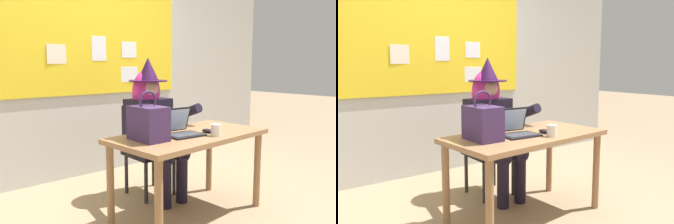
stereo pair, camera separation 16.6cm
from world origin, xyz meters
TOP-DOWN VIEW (x-y plane):
  - ground_plane at (0.00, 0.00)m, footprint 24.00×24.00m
  - wall_back_bulletin at (0.00, 1.71)m, footprint 6.04×1.82m
  - desk_main at (0.06, 0.08)m, footprint 1.38×0.77m
  - chair_at_desk at (0.11, 0.78)m, footprint 0.43×0.43m
  - person_costumed at (0.11, 0.66)m, footprint 0.60×0.65m
  - laptop at (-0.04, 0.09)m, footprint 0.32×0.30m
  - computer_mouse at (0.19, 0.01)m, footprint 0.08×0.11m
  - handbag at (-0.36, 0.10)m, footprint 0.20×0.30m
  - coffee_mug at (0.15, -0.12)m, footprint 0.08×0.08m

SIDE VIEW (x-z plane):
  - ground_plane at x=0.00m, z-range 0.00..0.00m
  - chair_at_desk at x=0.11m, z-range 0.05..0.94m
  - desk_main at x=0.06m, z-range 0.26..0.99m
  - computer_mouse at x=0.19m, z-range 0.72..0.76m
  - person_costumed at x=0.11m, z-range 0.09..1.45m
  - coffee_mug at x=0.15m, z-range 0.72..0.82m
  - laptop at x=-0.04m, z-range 0.66..0.88m
  - handbag at x=-0.36m, z-range 0.67..1.05m
  - wall_back_bulletin at x=0.00m, z-range 0.02..2.63m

